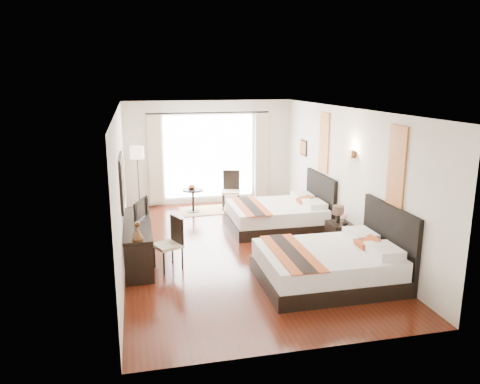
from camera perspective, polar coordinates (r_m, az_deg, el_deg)
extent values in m
cube|color=#361709|center=(9.56, -0.12, -6.94)|extent=(4.50, 7.50, 0.01)
cube|color=white|center=(8.97, -0.13, 10.02)|extent=(4.50, 7.50, 0.02)
cube|color=silver|center=(9.89, 12.67, 1.90)|extent=(0.01, 7.50, 2.80)
cube|color=silver|center=(8.96, -14.28, 0.59)|extent=(0.01, 7.50, 2.80)
cube|color=silver|center=(12.78, -3.83, 4.81)|extent=(4.50, 0.01, 2.80)
cube|color=silver|center=(5.71, 8.22, -6.56)|extent=(4.50, 0.01, 2.80)
cube|color=white|center=(12.79, -3.82, 4.36)|extent=(2.40, 0.02, 2.20)
cube|color=white|center=(12.73, -3.77, 4.32)|extent=(2.30, 0.02, 2.10)
cube|color=#C2BA96|center=(12.55, -10.31, 3.90)|extent=(0.35, 0.14, 2.35)
cube|color=#C2BA96|center=(13.00, 2.60, 4.44)|extent=(0.35, 0.14, 2.35)
cube|color=maroon|center=(8.12, 18.55, 2.95)|extent=(0.03, 0.50, 1.35)
cube|color=maroon|center=(10.80, 10.22, 5.95)|extent=(0.03, 0.50, 1.35)
cube|color=#482E19|center=(9.44, 13.51, 4.51)|extent=(0.10, 0.14, 0.14)
cube|color=black|center=(8.70, -14.20, 1.24)|extent=(0.04, 1.25, 0.95)
cube|color=white|center=(8.70, -14.04, 1.25)|extent=(0.01, 1.12, 0.82)
cube|color=black|center=(8.12, 10.38, -9.98)|extent=(2.20, 1.72, 0.27)
cube|color=white|center=(8.01, 10.47, -8.04)|extent=(2.14, 1.68, 0.32)
cube|color=black|center=(8.43, 17.71, -5.80)|extent=(0.08, 1.72, 1.29)
cube|color=#A04819|center=(7.73, 6.29, -7.35)|extent=(0.59, 1.78, 0.02)
cube|color=black|center=(10.82, 4.33, -3.77)|extent=(2.10, 1.64, 0.26)
cube|color=white|center=(10.74, 4.36, -2.33)|extent=(2.04, 1.60, 0.31)
cube|color=black|center=(11.04, 9.78, -0.94)|extent=(0.08, 1.64, 1.23)
cube|color=#A04819|center=(10.54, 1.32, -1.69)|extent=(0.56, 1.70, 0.02)
cube|color=black|center=(9.76, 12.04, -5.17)|extent=(0.44, 0.54, 0.52)
cylinder|color=black|center=(9.69, 11.84, -3.21)|extent=(0.10, 0.10, 0.19)
cylinder|color=#39291B|center=(9.64, 11.89, -2.16)|extent=(0.23, 0.23, 0.17)
imported|color=black|center=(9.52, 12.65, -3.72)|extent=(0.15, 0.15, 0.14)
cube|color=black|center=(9.02, -12.30, -5.98)|extent=(0.50, 2.20, 0.76)
imported|color=black|center=(8.99, -12.38, -2.14)|extent=(0.34, 0.70, 0.41)
cube|color=beige|center=(8.55, -8.79, -6.47)|extent=(0.58, 0.58, 0.06)
cube|color=black|center=(8.55, -7.69, -4.56)|extent=(0.21, 0.40, 0.49)
cylinder|color=black|center=(12.31, -12.08, -2.42)|extent=(0.26, 0.26, 0.03)
cylinder|color=#482E19|center=(12.12, -12.25, 0.95)|extent=(0.03, 0.03, 1.46)
cylinder|color=beige|center=(11.98, -12.45, 4.74)|extent=(0.35, 0.35, 0.30)
cylinder|color=black|center=(12.10, -5.74, -1.04)|extent=(0.52, 0.52, 0.60)
imported|color=#423017|center=(12.04, -5.90, 0.47)|extent=(0.23, 0.23, 0.05)
cube|color=beige|center=(12.26, -1.12, 0.01)|extent=(0.57, 0.57, 0.06)
cube|color=black|center=(12.40, -1.07, 1.50)|extent=(0.43, 0.16, 0.52)
cube|color=tan|center=(12.27, -3.97, -2.23)|extent=(1.45, 1.02, 0.01)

